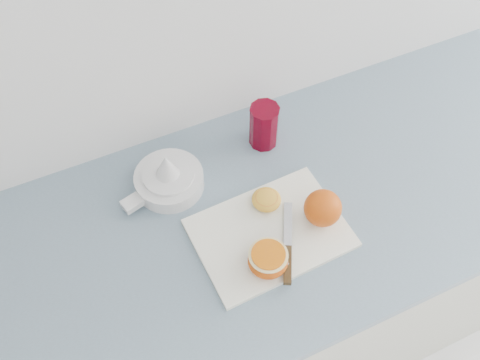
# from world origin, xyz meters

# --- Properties ---
(counter) EXTENTS (2.47, 0.64, 0.89)m
(counter) POSITION_xyz_m (-0.16, 1.70, 0.45)
(counter) COLOR silver
(counter) RESTS_ON ground
(cutting_board) EXTENTS (0.33, 0.24, 0.01)m
(cutting_board) POSITION_xyz_m (-0.11, 1.64, 0.90)
(cutting_board) COLOR white
(cutting_board) RESTS_ON counter
(whole_orange) EXTENTS (0.08, 0.08, 0.08)m
(whole_orange) POSITION_xyz_m (0.00, 1.63, 0.94)
(whole_orange) COLOR #E74211
(whole_orange) RESTS_ON cutting_board
(half_orange) EXTENTS (0.08, 0.08, 0.05)m
(half_orange) POSITION_xyz_m (-0.15, 1.57, 0.93)
(half_orange) COLOR #E74211
(half_orange) RESTS_ON cutting_board
(squeezed_shell) EXTENTS (0.07, 0.07, 0.03)m
(squeezed_shell) POSITION_xyz_m (-0.09, 1.71, 0.92)
(squeezed_shell) COLOR gold
(squeezed_shell) RESTS_ON cutting_board
(paring_knife) EXTENTS (0.11, 0.18, 0.01)m
(paring_knife) POSITION_xyz_m (-0.11, 1.57, 0.91)
(paring_knife) COLOR #43301B
(paring_knife) RESTS_ON cutting_board
(citrus_juicer) EXTENTS (0.20, 0.16, 0.11)m
(citrus_juicer) POSITION_xyz_m (-0.27, 1.85, 0.92)
(citrus_juicer) COLOR white
(citrus_juicer) RESTS_ON counter
(red_tumbler) EXTENTS (0.07, 0.07, 0.12)m
(red_tumbler) POSITION_xyz_m (-0.01, 1.88, 0.94)
(red_tumbler) COLOR #610012
(red_tumbler) RESTS_ON counter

